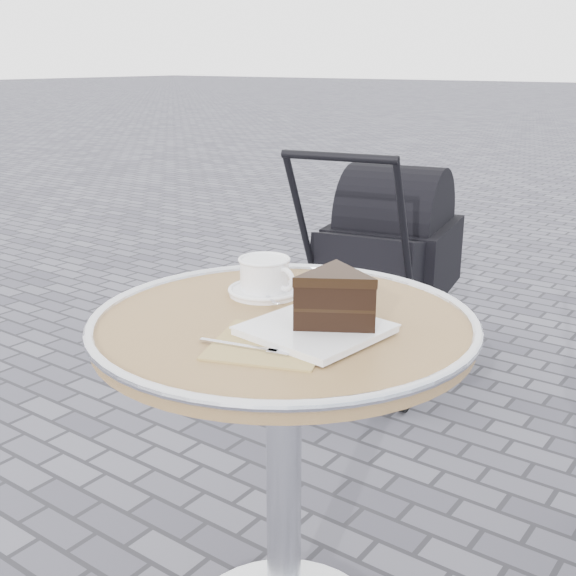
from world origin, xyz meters
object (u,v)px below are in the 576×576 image
Objects in this scene: cake_plate_set at (329,306)px; baby_stroller at (385,269)px; cappuccino_set at (265,278)px; cafe_table at (284,399)px.

baby_stroller is (-0.64, 1.40, -0.37)m from cake_plate_set.
cappuccino_set is at bearing 160.31° from cake_plate_set.
cappuccino_set is 0.16× the size of baby_stroller.
cake_plate_set reaches higher than cafe_table.
cake_plate_set is 0.34× the size of baby_stroller.
cafe_table is 0.25m from cappuccino_set.
cafe_table is 0.78× the size of baby_stroller.
cappuccino_set is 0.25m from cake_plate_set.
cafe_table is at bearing 179.33° from cake_plate_set.
baby_stroller is at bearing 111.99° from cappuccino_set.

